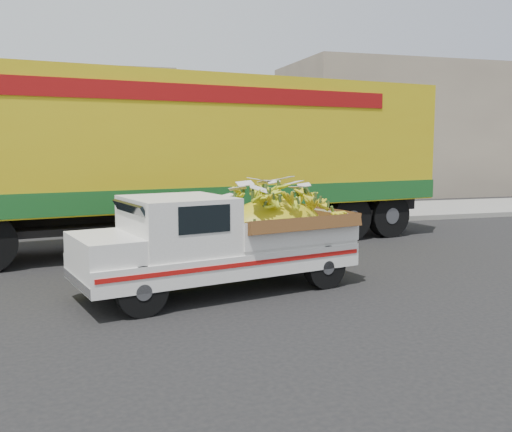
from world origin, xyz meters
name	(u,v)px	position (x,y,z in m)	size (l,w,h in m)	color
ground	(232,286)	(0.00, 0.00, 0.00)	(100.00, 100.00, 0.00)	black
curb	(172,228)	(0.00, 6.46, 0.07)	(60.00, 0.25, 0.15)	gray
sidewalk	(162,219)	(0.00, 8.56, 0.07)	(60.00, 4.00, 0.14)	gray
building_right	(430,131)	(14.00, 15.46, 3.00)	(14.00, 6.00, 6.00)	gray
pickup_truck	(237,238)	(0.05, -0.17, 0.83)	(4.63, 2.57, 1.54)	black
semi_trailer	(200,153)	(0.29, 4.01, 2.12)	(12.07, 4.44, 3.80)	black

